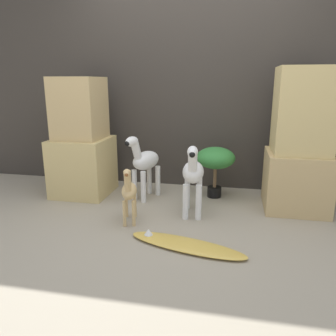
{
  "coord_description": "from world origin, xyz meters",
  "views": [
    {
      "loc": [
        0.5,
        -2.51,
        1.23
      ],
      "look_at": [
        -0.13,
        0.59,
        0.39
      ],
      "focal_mm": 35.0,
      "sensor_mm": 36.0,
      "label": 1
    }
  ],
  "objects": [
    {
      "name": "ground_plane",
      "position": [
        0.0,
        0.0,
        0.0
      ],
      "size": [
        14.0,
        14.0,
        0.0
      ],
      "primitive_type": "plane",
      "color": "#9E937F"
    },
    {
      "name": "wall_back",
      "position": [
        0.0,
        1.33,
        1.1
      ],
      "size": [
        6.4,
        0.08,
        2.2
      ],
      "color": "#38332D",
      "rests_on": "ground_plane"
    },
    {
      "name": "rock_pillar_left",
      "position": [
        -1.13,
        0.77,
        0.57
      ],
      "size": [
        0.59,
        0.6,
        1.28
      ],
      "color": "#D1B775",
      "rests_on": "ground_plane"
    },
    {
      "name": "rock_pillar_right",
      "position": [
        1.13,
        0.77,
        0.63
      ],
      "size": [
        0.59,
        0.6,
        1.37
      ],
      "color": "tan",
      "rests_on": "ground_plane"
    },
    {
      "name": "zebra_right",
      "position": [
        0.15,
        0.39,
        0.4
      ],
      "size": [
        0.23,
        0.52,
        0.71
      ],
      "color": "white",
      "rests_on": "ground_plane"
    },
    {
      "name": "zebra_left",
      "position": [
        -0.41,
        0.74,
        0.4
      ],
      "size": [
        0.32,
        0.52,
        0.71
      ],
      "color": "white",
      "rests_on": "ground_plane"
    },
    {
      "name": "giraffe_figurine",
      "position": [
        -0.38,
        0.1,
        0.3
      ],
      "size": [
        0.2,
        0.4,
        0.54
      ],
      "color": "tan",
      "rests_on": "ground_plane"
    },
    {
      "name": "potted_palm_front",
      "position": [
        0.32,
        0.94,
        0.41
      ],
      "size": [
        0.42,
        0.42,
        0.55
      ],
      "color": "black",
      "rests_on": "ground_plane"
    },
    {
      "name": "surfboard",
      "position": [
        0.18,
        -0.25,
        0.02
      ],
      "size": [
        0.97,
        0.45,
        0.09
      ],
      "color": "gold",
      "rests_on": "ground_plane"
    }
  ]
}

